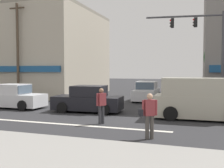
# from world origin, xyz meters

# --- Properties ---
(ground_plane) EXTENTS (120.00, 120.00, 0.00)m
(ground_plane) POSITION_xyz_m (0.00, 0.00, 0.00)
(ground_plane) COLOR #2B2B2D
(lane_marking_stripe) EXTENTS (9.00, 0.24, 0.01)m
(lane_marking_stripe) POSITION_xyz_m (0.00, -3.50, 0.00)
(lane_marking_stripe) COLOR silver
(lane_marking_stripe) RESTS_ON ground
(building_left_block) EXTENTS (11.81, 11.40, 8.57)m
(building_left_block) POSITION_xyz_m (-10.70, 10.09, 4.28)
(building_left_block) COLOR #B7AD99
(building_left_block) RESTS_ON ground
(utility_pole_near_left) EXTENTS (1.40, 0.22, 8.05)m
(utility_pole_near_left) POSITION_xyz_m (-8.99, 4.20, 4.18)
(utility_pole_near_left) COLOR brown
(utility_pole_near_left) RESTS_ON ground
(traffic_light_mast) EXTENTS (4.86, 0.78, 6.20)m
(traffic_light_mast) POSITION_xyz_m (5.89, 3.56, 4.18)
(traffic_light_mast) COLOR #47474C
(traffic_light_mast) RESTS_ON ground
(sedan_crossing_center) EXTENTS (1.97, 4.15, 1.58)m
(sedan_crossing_center) POSITION_xyz_m (1.39, 6.97, 0.71)
(sedan_crossing_center) COLOR silver
(sedan_crossing_center) RESTS_ON ground
(van_crossing_leftbound) EXTENTS (4.65, 2.14, 2.11)m
(van_crossing_leftbound) POSITION_xyz_m (5.46, -0.16, 1.01)
(van_crossing_leftbound) COLOR #B7B29E
(van_crossing_leftbound) RESTS_ON ground
(sedan_approaching_near) EXTENTS (4.20, 2.08, 1.58)m
(sedan_approaching_near) POSITION_xyz_m (-0.86, 0.19, 0.71)
(sedan_approaching_near) COLOR black
(sedan_approaching_near) RESTS_ON ground
(sedan_crossing_rightbound) EXTENTS (4.10, 1.89, 1.58)m
(sedan_crossing_rightbound) POSITION_xyz_m (-6.16, 0.13, 0.71)
(sedan_crossing_rightbound) COLOR silver
(sedan_crossing_rightbound) RESTS_ON ground
(pedestrian_foreground_with_bag) EXTENTS (0.68, 0.44, 1.67)m
(pedestrian_foreground_with_bag) POSITION_xyz_m (3.76, -4.86, 0.95)
(pedestrian_foreground_with_bag) COLOR #4C4742
(pedestrian_foreground_with_bag) RESTS_ON ground
(pedestrian_mid_crossing) EXTENTS (0.37, 0.51, 1.67)m
(pedestrian_mid_crossing) POSITION_xyz_m (1.17, -2.89, 0.95)
(pedestrian_mid_crossing) COLOR #333338
(pedestrian_mid_crossing) RESTS_ON ground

